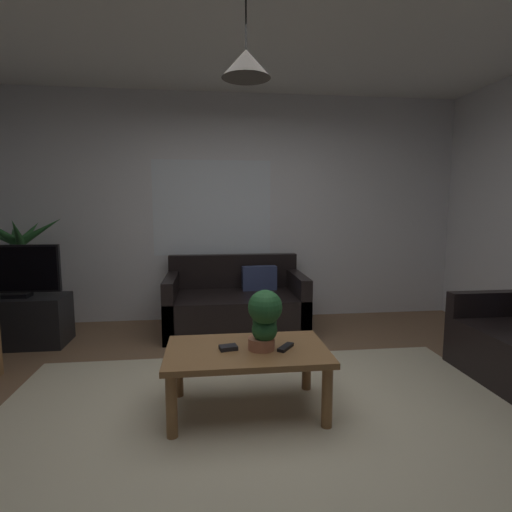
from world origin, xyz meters
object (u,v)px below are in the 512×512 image
Objects in this scene: coffee_table at (247,358)px; tv at (15,271)px; pendant_lamp at (246,64)px; remote_on_table_0 at (286,347)px; remote_on_table_1 at (261,344)px; potted_plant_on_table at (264,319)px; tv_stand at (20,321)px; book_on_table_0 at (228,348)px; couch_under_window at (236,306)px; potted_palm_corner at (21,280)px.

coffee_table is 1.29× the size of tv.
pendant_lamp is (0.00, -0.00, 1.90)m from coffee_table.
tv is (-2.40, 1.57, 0.31)m from remote_on_table_0.
coffee_table is 6.78× the size of remote_on_table_1.
tv_stand is at bearing 144.80° from potted_plant_on_table.
tv_stand is 1.07× the size of tv.
tv_stand reaches higher than remote_on_table_0.
pendant_lamp is at bearing 3.46° from book_on_table_0.
tv is at bearing 145.17° from potted_plant_on_table.
potted_palm_corner reaches higher than couch_under_window.
tv_stand is (-2.19, -0.24, -0.02)m from couch_under_window.
book_on_table_0 is at bearing 32.29° from remote_on_table_0.
tv_stand is 0.52m from tv.
couch_under_window is 2.26m from tv.
remote_on_table_0 is at bearing -4.53° from book_on_table_0.
potted_palm_corner is (-2.39, 1.93, 0.14)m from remote_on_table_1.
potted_palm_corner is 2.51× the size of pendant_lamp.
remote_on_table_1 is at bearing -33.84° from tv_stand.
book_on_table_0 is 2.94m from potted_palm_corner.
tv is (-2.24, 1.48, 0.31)m from remote_on_table_1.
book_on_table_0 is 2.55m from tv.
couch_under_window reaches higher than book_on_table_0.
tv_stand is at bearing -173.68° from couch_under_window.
tv_stand reaches higher than remote_on_table_1.
book_on_table_0 is at bearing -42.52° from potted_palm_corner.
book_on_table_0 reaches higher than remote_on_table_1.
remote_on_table_1 is at bearing 26.55° from coffee_table.
potted_palm_corner is (-2.34, 0.18, 0.32)m from couch_under_window.
book_on_table_0 is at bearing -95.42° from couch_under_window.
potted_plant_on_table is 2.79m from tv_stand.
pendant_lamp is at bearing -35.95° from tv_stand.
tv is at bearing 144.43° from coffee_table.
book_on_table_0 is 0.73× the size of remote_on_table_0.
couch_under_window reaches higher than remote_on_table_0.
remote_on_table_0 is 0.18m from remote_on_table_1.
coffee_table is 0.27m from remote_on_table_0.
remote_on_table_0 is (0.38, -0.03, -0.00)m from book_on_table_0.
potted_plant_on_table is at bearing -35.20° from tv_stand.
potted_palm_corner is (-2.29, 1.98, 0.22)m from coffee_table.
potted_palm_corner is 3.46m from pendant_lamp.
coffee_table is 2.65× the size of potted_plant_on_table.
coffee_table is 9.32× the size of book_on_table_0.
couch_under_window is at bearing 88.56° from coffee_table.
tv is at bearing -173.13° from couch_under_window.
remote_on_table_1 is at bearing 98.77° from potted_plant_on_table.
potted_plant_on_table is 0.49× the size of tv.
book_on_table_0 is 0.31m from potted_plant_on_table.
coffee_table is 2.65m from tv_stand.
remote_on_table_0 is (0.26, -0.04, 0.08)m from coffee_table.
pendant_lamp is (-0.11, 0.04, 1.61)m from potted_plant_on_table.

